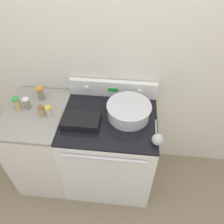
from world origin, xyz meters
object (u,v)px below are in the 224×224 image
(casserole_dish, at_px, (81,121))
(spice_jar_yellow_cap, at_px, (49,111))
(spice_jar_orange_cap, at_px, (41,93))
(spice_jar_green_cap, at_px, (17,104))
(spice_jar_brown_cap, at_px, (42,111))
(spice_jar_white_cap, at_px, (27,103))
(ladle, at_px, (158,139))
(mixing_bowl, at_px, (129,110))

(casserole_dish, bearing_deg, spice_jar_yellow_cap, 168.71)
(spice_jar_orange_cap, distance_m, spice_jar_green_cap, 0.22)
(spice_jar_brown_cap, xyz_separation_m, spice_jar_white_cap, (-0.15, 0.07, 0.01))
(spice_jar_white_cap, height_order, spice_jar_green_cap, spice_jar_green_cap)
(spice_jar_brown_cap, bearing_deg, ladle, -11.25)
(ladle, xyz_separation_m, spice_jar_green_cap, (-1.19, 0.24, 0.03))
(spice_jar_green_cap, bearing_deg, casserole_dish, -10.39)
(ladle, distance_m, spice_jar_orange_cap, 1.11)
(spice_jar_brown_cap, xyz_separation_m, spice_jar_orange_cap, (-0.08, 0.20, 0.01))
(spice_jar_yellow_cap, bearing_deg, ladle, -12.03)
(spice_jar_green_cap, bearing_deg, spice_jar_white_cap, 13.59)
(spice_jar_orange_cap, bearing_deg, spice_jar_green_cap, -135.22)
(mixing_bowl, distance_m, ladle, 0.35)
(casserole_dish, bearing_deg, spice_jar_white_cap, 165.96)
(spice_jar_green_cap, bearing_deg, mixing_bowl, 1.27)
(mixing_bowl, bearing_deg, spice_jar_green_cap, -178.73)
(spice_jar_yellow_cap, bearing_deg, spice_jar_orange_cap, 124.81)
(casserole_dish, height_order, spice_jar_green_cap, spice_jar_green_cap)
(spice_jar_orange_cap, bearing_deg, ladle, -20.90)
(mixing_bowl, bearing_deg, casserole_dish, -161.71)
(casserole_dish, bearing_deg, spice_jar_green_cap, 169.61)
(spice_jar_yellow_cap, relative_size, spice_jar_orange_cap, 0.79)
(casserole_dish, distance_m, spice_jar_orange_cap, 0.49)
(mixing_bowl, bearing_deg, spice_jar_white_cap, -179.85)
(ladle, height_order, spice_jar_yellow_cap, spice_jar_yellow_cap)
(casserole_dish, height_order, spice_jar_orange_cap, spice_jar_orange_cap)
(ladle, bearing_deg, spice_jar_white_cap, 166.88)
(ladle, height_order, spice_jar_brown_cap, spice_jar_brown_cap)
(spice_jar_brown_cap, bearing_deg, spice_jar_white_cap, 155.99)
(mixing_bowl, xyz_separation_m, spice_jar_orange_cap, (-0.80, 0.13, 0.00))
(spice_jar_brown_cap, distance_m, spice_jar_orange_cap, 0.22)
(casserole_dish, xyz_separation_m, spice_jar_brown_cap, (-0.34, 0.06, 0.02))
(mixing_bowl, relative_size, spice_jar_yellow_cap, 3.88)
(spice_jar_brown_cap, height_order, spice_jar_green_cap, spice_jar_green_cap)
(mixing_bowl, relative_size, casserole_dish, 1.21)
(spice_jar_yellow_cap, height_order, spice_jar_brown_cap, spice_jar_yellow_cap)
(casserole_dish, xyz_separation_m, ladle, (0.61, -0.13, 0.01))
(mixing_bowl, relative_size, spice_jar_white_cap, 3.51)
(casserole_dish, height_order, ladle, ladle)
(spice_jar_brown_cap, height_order, spice_jar_white_cap, spice_jar_white_cap)
(spice_jar_orange_cap, relative_size, spice_jar_white_cap, 1.15)
(spice_jar_green_cap, bearing_deg, ladle, -11.41)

